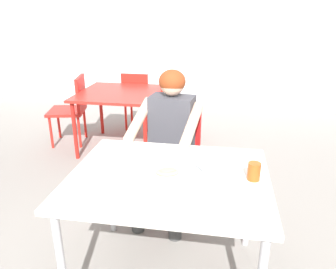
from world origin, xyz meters
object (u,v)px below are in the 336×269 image
at_px(chair_red_left, 73,106).
at_px(diner_foreground, 168,134).
at_px(table_foreground, 169,186).
at_px(thali_tray, 177,173).
at_px(table_background_red, 119,98).
at_px(chair_red_right, 175,111).
at_px(drinking_cup, 254,171).
at_px(chair_foreground, 175,150).
at_px(chair_red_far, 137,97).

bearing_deg(chair_red_left, diner_foreground, -42.91).
xyz_separation_m(table_foreground, diner_foreground, (-0.12, 0.71, 0.05)).
height_order(thali_tray, chair_red_left, chair_red_left).
relative_size(table_background_red, chair_red_right, 1.12).
bearing_deg(drinking_cup, chair_foreground, 122.41).
height_order(table_foreground, chair_red_left, chair_red_left).
height_order(chair_red_left, chair_red_far, chair_red_left).
distance_m(thali_tray, diner_foreground, 0.71).
bearing_deg(chair_red_left, chair_red_far, 42.63).
height_order(table_background_red, chair_red_far, chair_red_far).
bearing_deg(chair_red_far, table_foreground, -71.41).
height_order(chair_foreground, chair_red_far, chair_foreground).
distance_m(table_foreground, chair_red_left, 2.57).
distance_m(chair_red_left, chair_red_far, 0.90).
relative_size(thali_tray, drinking_cup, 3.13).
xyz_separation_m(thali_tray, chair_red_left, (-1.60, 2.02, -0.26)).
height_order(table_foreground, diner_foreground, diner_foreground).
height_order(table_background_red, chair_red_left, chair_red_left).
xyz_separation_m(diner_foreground, chair_red_right, (-0.15, 1.33, -0.23)).
bearing_deg(chair_foreground, chair_red_far, 114.73).
relative_size(chair_red_left, chair_red_far, 1.05).
bearing_deg(drinking_cup, chair_red_right, 110.23).
distance_m(drinking_cup, chair_red_right, 2.16).
bearing_deg(chair_red_right, thali_tray, -81.17).
height_order(thali_tray, chair_foreground, chair_foreground).
bearing_deg(chair_red_right, table_foreground, -82.46).
bearing_deg(chair_red_far, drinking_cup, -62.52).
relative_size(chair_red_left, chair_red_right, 1.01).
distance_m(drinking_cup, chair_red_far, 2.97).
relative_size(thali_tray, chair_red_right, 0.37).
height_order(drinking_cup, chair_red_far, drinking_cup).
xyz_separation_m(chair_red_left, chair_red_far, (0.66, 0.61, -0.02)).
xyz_separation_m(thali_tray, chair_foreground, (-0.14, 0.91, -0.27)).
bearing_deg(table_background_red, chair_red_left, 176.33).
relative_size(drinking_cup, chair_foreground, 0.12).
xyz_separation_m(chair_red_left, chair_red_right, (1.28, 0.00, -0.01)).
xyz_separation_m(thali_tray, chair_red_right, (-0.31, 2.03, -0.26)).
bearing_deg(chair_red_far, chair_foreground, -65.27).
bearing_deg(table_foreground, thali_tray, 17.28).
bearing_deg(diner_foreground, table_background_red, 122.08).
distance_m(table_foreground, thali_tray, 0.09).
relative_size(thali_tray, chair_red_far, 0.39).
bearing_deg(drinking_cup, chair_red_far, 117.48).
height_order(thali_tray, chair_red_far, chair_red_far).
bearing_deg(chair_red_left, chair_foreground, -37.40).
bearing_deg(table_foreground, drinking_cup, 3.55).
bearing_deg(chair_red_right, chair_foreground, -81.20).
bearing_deg(table_background_red, table_foreground, -65.02).
height_order(chair_red_left, chair_red_right, chair_red_left).
relative_size(drinking_cup, table_background_red, 0.11).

